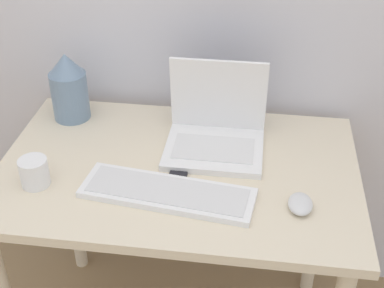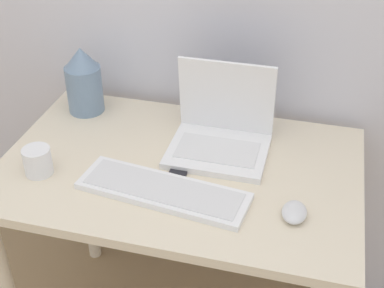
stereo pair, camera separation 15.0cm
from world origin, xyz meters
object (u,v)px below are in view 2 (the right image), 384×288
laptop (221,132)px  mouse (294,212)px  mug (38,161)px  mp3_player (179,170)px  vase (84,81)px  keyboard (163,191)px

laptop → mouse: bearing=-46.7°
mouse → mug: (-0.74, 0.01, 0.03)m
mp3_player → vase: bearing=147.3°
keyboard → vase: 0.55m
laptop → keyboard: 0.29m
mug → mp3_player: bearing=15.6°
mp3_player → mug: mug is taller
vase → mp3_player: vase is taller
mouse → mp3_player: (-0.34, 0.11, -0.01)m
keyboard → laptop: bearing=68.5°
laptop → mp3_player: laptop is taller
keyboard → mug: (-0.38, 0.00, 0.03)m
keyboard → mp3_player: (0.02, 0.11, -0.01)m
mouse → mp3_player: 0.36m
mouse → vase: 0.85m
keyboard → mouse: mouse is taller
keyboard → mp3_player: bearing=82.1°
mouse → laptop: bearing=133.3°
mouse → vase: (-0.75, 0.38, 0.10)m
laptop → mp3_player: (-0.09, -0.16, -0.05)m
mp3_player → keyboard: bearing=-97.9°
vase → mp3_player: 0.50m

